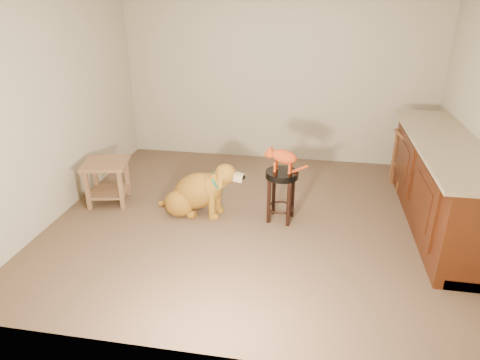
% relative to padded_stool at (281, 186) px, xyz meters
% --- Properties ---
extents(floor, '(4.50, 4.00, 0.01)m').
position_rel_padded_stool_xyz_m(floor, '(-0.24, -0.06, -0.42)').
color(floor, brown).
rests_on(floor, ground).
extents(room_shell, '(4.54, 4.04, 2.62)m').
position_rel_padded_stool_xyz_m(room_shell, '(-0.24, -0.06, 1.26)').
color(room_shell, '#AAA289').
rests_on(room_shell, ground).
extents(cabinet_run, '(0.70, 2.56, 0.94)m').
position_rel_padded_stool_xyz_m(cabinet_run, '(1.71, 0.24, 0.02)').
color(cabinet_run, '#401B0B').
rests_on(cabinet_run, ground).
extents(padded_stool, '(0.36, 0.36, 0.59)m').
position_rel_padded_stool_xyz_m(padded_stool, '(0.00, 0.00, 0.00)').
color(padded_stool, black).
rests_on(padded_stool, ground).
extents(wood_stool, '(0.45, 0.45, 0.74)m').
position_rel_padded_stool_xyz_m(wood_stool, '(1.56, 1.14, -0.03)').
color(wood_stool, brown).
rests_on(wood_stool, ground).
extents(side_table, '(0.60, 0.60, 0.52)m').
position_rel_padded_stool_xyz_m(side_table, '(-2.08, 0.09, -0.07)').
color(side_table, brown).
rests_on(side_table, ground).
extents(golden_retriever, '(1.08, 0.57, 0.69)m').
position_rel_padded_stool_xyz_m(golden_retriever, '(-0.96, 0.00, -0.16)').
color(golden_retriever, brown).
rests_on(golden_retriever, ground).
extents(tabby_kitten, '(0.48, 0.18, 0.30)m').
position_rel_padded_stool_xyz_m(tabby_kitten, '(-0.01, 0.00, 0.33)').
color(tabby_kitten, '#A03410').
rests_on(tabby_kitten, padded_stool).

